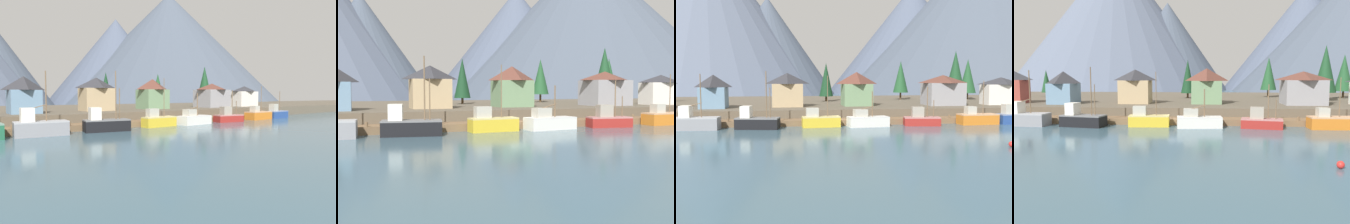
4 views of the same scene
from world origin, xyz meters
TOP-DOWN VIEW (x-y plane):
  - ground_plane at (0.00, 20.00)m, footprint 400.00×400.00m
  - dock at (0.00, 1.99)m, footprint 80.00×4.00m
  - shoreline_bank at (0.00, 32.00)m, footprint 400.00×56.00m
  - mountain_west_peak at (-50.47, 149.85)m, footprint 127.39×127.39m
  - mountain_central_peak at (-18.68, 143.32)m, footprint 70.29×70.29m
  - mountain_east_peak at (61.99, 148.23)m, footprint 96.40×96.40m
  - fishing_boat_grey at (-24.89, -1.89)m, footprint 7.27×3.50m
  - fishing_boat_black at (-15.15, -2.21)m, footprint 7.51×4.16m
  - fishing_boat_yellow at (-4.36, -1.45)m, footprint 6.64×2.64m
  - fishing_boat_white at (3.86, -1.93)m, footprint 7.35×3.53m
  - fishing_boat_red at (13.72, -1.93)m, footprint 6.69×3.62m
  - fishing_boat_orange at (24.54, -1.69)m, footprint 7.18×3.09m
  - house_green at (5.07, 14.73)m, footprint 6.41×6.23m
  - house_tan at (-9.76, 13.91)m, footprint 6.55×5.39m
  - house_grey at (24.34, 13.75)m, footprint 8.28×7.34m
  - house_blue at (-24.27, 11.75)m, footprint 5.25×5.93m
  - conifer_near_left at (21.46, 36.26)m, footprint 4.15×4.15m
  - conifer_near_right at (40.09, 34.06)m, footprint 4.54×4.54m
  - conifer_mid_left at (-39.74, 35.27)m, footprint 2.78×2.78m
  - conifer_mid_right at (0.15, 30.75)m, footprint 3.50×3.50m
  - conifer_back_left at (32.45, 25.27)m, footprint 4.97×4.97m
  - channel_buoy at (17.28, -24.54)m, footprint 0.70×0.70m

SIDE VIEW (x-z plane):
  - ground_plane at x=0.00m, z-range -1.00..0.00m
  - channel_buoy at x=17.28m, z-range 0.00..0.70m
  - dock at x=0.00m, z-range -0.30..1.30m
  - fishing_boat_white at x=3.86m, z-range -2.00..4.15m
  - fishing_boat_orange at x=24.54m, z-range -2.89..5.12m
  - fishing_boat_red at x=13.72m, z-range -2.33..4.58m
  - fishing_boat_yellow at x=-4.36m, z-range -3.29..5.59m
  - shoreline_bank at x=0.00m, z-range 0.00..2.50m
  - fishing_boat_black at x=-15.15m, z-range -3.55..6.07m
  - fishing_boat_grey at x=-24.89m, z-range -3.23..5.92m
  - house_grey at x=24.34m, z-range 2.56..9.16m
  - house_blue at x=-24.27m, z-range 2.58..9.20m
  - house_tan at x=-9.76m, z-range 2.58..9.59m
  - house_green at x=5.07m, z-range 2.58..9.83m
  - conifer_mid_left at x=-39.74m, z-range 3.01..10.34m
  - conifer_mid_right at x=0.15m, z-range 3.13..12.88m
  - conifer_near_left at x=21.46m, z-range 3.46..14.02m
  - conifer_near_right at x=40.09m, z-range 3.39..14.52m
  - conifer_back_left at x=32.45m, z-range 3.42..16.16m
  - mountain_central_peak at x=-18.68m, z-range 0.00..50.43m
  - mountain_east_peak at x=61.99m, z-range 0.00..60.37m
  - mountain_west_peak at x=-50.47m, z-range 0.00..83.79m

